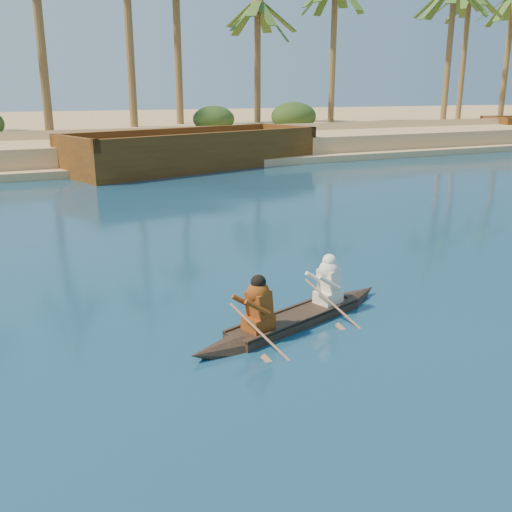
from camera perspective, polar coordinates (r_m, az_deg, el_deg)
name	(u,v)px	position (r m, az deg, el deg)	size (l,w,h in m)	color
sandy_embankment	(127,129)	(53.07, -12.81, 12.27)	(150.00, 51.00, 1.50)	tan
palm_grove	(161,26)	(41.68, -9.46, 21.77)	(110.00, 14.00, 16.00)	#31541D
shrub_cluster	(181,132)	(38.23, -7.46, 12.15)	(100.00, 6.00, 2.40)	#1E3412
canoe	(295,311)	(9.74, 3.94, -5.49)	(4.42, 1.91, 1.23)	#37291E
barge_mid	(195,152)	(29.98, -6.07, 10.29)	(14.05, 7.92, 2.22)	brown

